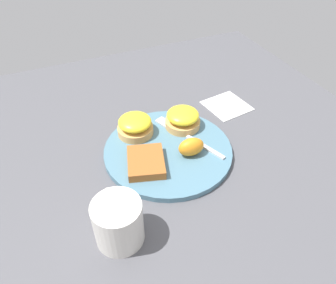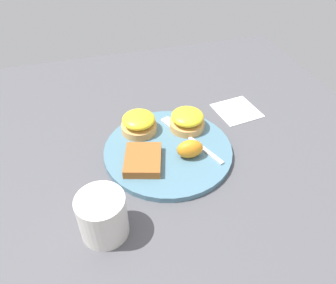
% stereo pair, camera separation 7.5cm
% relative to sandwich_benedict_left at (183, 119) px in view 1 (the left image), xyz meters
% --- Properties ---
extents(ground_plane, '(1.10, 1.10, 0.00)m').
position_rel_sandwich_benedict_left_xyz_m(ground_plane, '(-0.06, 0.07, -0.04)').
color(ground_plane, '#4C4C51').
extents(plate, '(0.30, 0.30, 0.01)m').
position_rel_sandwich_benedict_left_xyz_m(plate, '(-0.06, 0.07, -0.03)').
color(plate, slate).
rests_on(plate, ground_plane).
extents(sandwich_benedict_left, '(0.09, 0.09, 0.05)m').
position_rel_sandwich_benedict_left_xyz_m(sandwich_benedict_left, '(0.00, 0.00, 0.00)').
color(sandwich_benedict_left, tan).
rests_on(sandwich_benedict_left, plate).
extents(sandwich_benedict_right, '(0.09, 0.09, 0.05)m').
position_rel_sandwich_benedict_left_xyz_m(sandwich_benedict_right, '(0.02, 0.12, 0.00)').
color(sandwich_benedict_right, tan).
rests_on(sandwich_benedict_right, plate).
extents(hashbrown_patty, '(0.12, 0.10, 0.02)m').
position_rel_sandwich_benedict_left_xyz_m(hashbrown_patty, '(-0.09, 0.13, -0.01)').
color(hashbrown_patty, '#9C5725').
rests_on(hashbrown_patty, plate).
extents(orange_wedge, '(0.04, 0.06, 0.04)m').
position_rel_sandwich_benedict_left_xyz_m(orange_wedge, '(-0.10, 0.03, -0.00)').
color(orange_wedge, orange).
rests_on(orange_wedge, plate).
extents(fork, '(0.20, 0.10, 0.00)m').
position_rel_sandwich_benedict_left_xyz_m(fork, '(-0.04, 0.01, -0.02)').
color(fork, silver).
rests_on(fork, plate).
extents(cup, '(0.12, 0.09, 0.09)m').
position_rel_sandwich_benedict_left_xyz_m(cup, '(-0.24, 0.24, 0.01)').
color(cup, silver).
rests_on(cup, ground_plane).
extents(napkin, '(0.12, 0.12, 0.00)m').
position_rel_sandwich_benedict_left_xyz_m(napkin, '(0.05, -0.16, -0.04)').
color(napkin, white).
rests_on(napkin, ground_plane).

